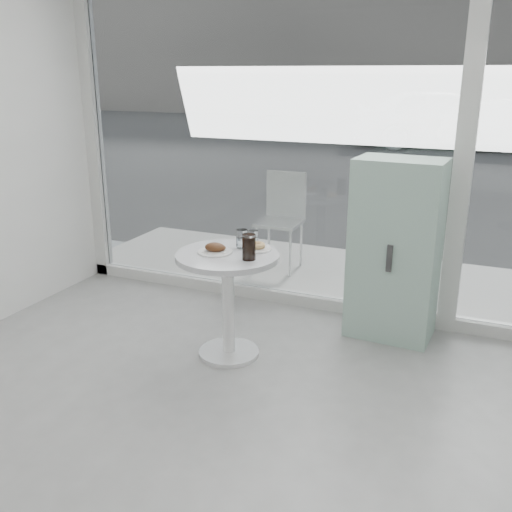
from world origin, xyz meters
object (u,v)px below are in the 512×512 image
at_px(plate_fritter, 216,249).
at_px(water_tumbler_a, 242,240).
at_px(patio_chair, 282,214).
at_px(cola_glass, 249,247).
at_px(mint_cabinet, 395,250).
at_px(main_table, 228,283).
at_px(water_tumbler_b, 253,239).
at_px(plate_donut, 257,247).
at_px(car_white, 441,117).

distance_m(plate_fritter, water_tumbler_a, 0.22).
height_order(patio_chair, cola_glass, patio_chair).
bearing_deg(mint_cabinet, main_table, -137.62).
bearing_deg(patio_chair, water_tumbler_a, -80.32).
height_order(water_tumbler_a, water_tumbler_b, water_tumbler_a).
xyz_separation_m(plate_donut, cola_glass, (0.04, -0.22, 0.06)).
bearing_deg(plate_donut, plate_fritter, -142.80).
height_order(main_table, water_tumbler_b, water_tumbler_b).
bearing_deg(patio_chair, main_table, -82.28).
bearing_deg(main_table, cola_glass, -17.61).
bearing_deg(plate_fritter, water_tumbler_a, 57.77).
relative_size(plate_fritter, plate_donut, 1.20).
bearing_deg(water_tumbler_b, water_tumbler_a, -123.21).
bearing_deg(cola_glass, water_tumbler_a, 124.45).
bearing_deg(plate_donut, water_tumbler_a, 177.54).
bearing_deg(plate_fritter, cola_glass, -8.92).
xyz_separation_m(car_white, water_tumbler_b, (0.09, -12.79, 0.02)).
relative_size(plate_fritter, cola_glass, 1.39).
distance_m(mint_cabinet, plate_donut, 1.07).
bearing_deg(plate_fritter, main_table, 11.78).
height_order(main_table, car_white, car_white).
bearing_deg(plate_donut, cola_glass, -80.81).
relative_size(water_tumbler_a, water_tumbler_b, 1.18).
bearing_deg(mint_cabinet, water_tumbler_a, -142.97).
relative_size(plate_fritter, water_tumbler_b, 2.16).
bearing_deg(main_table, mint_cabinet, 39.06).
bearing_deg(mint_cabinet, cola_glass, -129.66).
distance_m(mint_cabinet, water_tumbler_a, 1.17).
distance_m(main_table, cola_glass, 0.36).
distance_m(plate_donut, cola_glass, 0.23).
bearing_deg(plate_fritter, mint_cabinet, 37.44).
relative_size(main_table, cola_glass, 4.44).
bearing_deg(water_tumbler_a, cola_glass, -55.55).
relative_size(patio_chair, plate_donut, 4.84).
height_order(plate_fritter, water_tumbler_b, water_tumbler_b).
xyz_separation_m(water_tumbler_b, cola_glass, (0.10, -0.31, 0.03)).
relative_size(main_table, plate_fritter, 3.21).
distance_m(plate_fritter, water_tumbler_b, 0.32).
bearing_deg(water_tumbler_a, mint_cabinet, 33.72).
bearing_deg(water_tumbler_b, main_table, -109.24).
bearing_deg(patio_chair, mint_cabinet, -40.48).
bearing_deg(cola_glass, main_table, 162.39).
xyz_separation_m(main_table, cola_glass, (0.19, -0.06, 0.30)).
bearing_deg(cola_glass, plate_fritter, 171.08).
bearing_deg(mint_cabinet, patio_chair, 144.40).
xyz_separation_m(plate_fritter, water_tumbler_a, (0.12, 0.18, 0.03)).
height_order(main_table, mint_cabinet, mint_cabinet).
distance_m(water_tumbler_a, water_tumbler_b, 0.10).
height_order(mint_cabinet, water_tumbler_b, mint_cabinet).
relative_size(car_white, plate_donut, 23.38).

